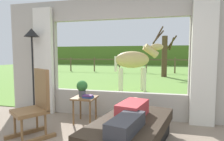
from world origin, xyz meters
name	(u,v)px	position (x,y,z in m)	size (l,w,h in m)	color
back_wall_with_window	(117,60)	(0.00, 2.26, 1.25)	(5.20, 0.12, 2.55)	#ADA599
curtain_panel_left	(44,61)	(-1.69, 2.12, 1.20)	(0.44, 0.10, 2.40)	silver
curtain_panel_right	(204,63)	(1.69, 2.12, 1.20)	(0.44, 0.10, 2.40)	silver
outdoor_pasture_lawn	(147,72)	(0.00, 13.16, 0.01)	(36.00, 21.68, 0.02)	olive
distant_hill_ridge	(152,55)	(0.00, 23.00, 1.20)	(36.00, 2.00, 2.40)	#4F7028
recliner_sofa	(131,133)	(0.50, 0.93, 0.22)	(1.26, 1.86, 0.42)	black
reclining_person	(131,114)	(0.50, 0.88, 0.52)	(0.46, 1.43, 0.22)	#B23338
rocking_chair	(36,104)	(-1.08, 0.93, 0.55)	(0.76, 0.82, 1.12)	brown
side_table	(85,102)	(-0.53, 1.71, 0.43)	(0.44, 0.44, 0.52)	brown
potted_plant	(82,87)	(-0.61, 1.77, 0.70)	(0.22, 0.22, 0.32)	#4C5156
book_stack	(88,96)	(-0.45, 1.66, 0.55)	(0.20, 0.14, 0.06)	#23478C
floor_lamp_left	(32,46)	(-1.82, 1.89, 1.55)	(0.32, 0.32, 1.92)	black
horse	(135,60)	(0.03, 5.09, 1.16)	(1.79, 1.01, 1.73)	tan
pasture_tree	(164,54)	(1.20, 10.02, 1.37)	(1.44, 1.16, 3.08)	#4C3823
pasture_fence_line	(146,63)	(0.00, 12.30, 0.74)	(16.10, 0.10, 1.10)	brown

